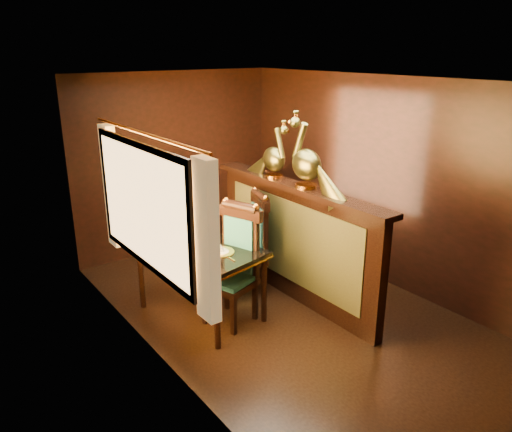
# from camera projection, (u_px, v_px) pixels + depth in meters

# --- Properties ---
(ground) EXTENTS (5.00, 5.00, 0.00)m
(ground) POSITION_uv_depth(u_px,v_px,m) (288.00, 313.00, 5.52)
(ground) COLOR black
(ground) RESTS_ON ground
(room_shell) EXTENTS (3.04, 5.04, 2.52)m
(room_shell) POSITION_uv_depth(u_px,v_px,m) (284.00, 175.00, 4.97)
(room_shell) COLOR black
(room_shell) RESTS_ON ground
(partition) EXTENTS (0.26, 2.70, 1.36)m
(partition) POSITION_uv_depth(u_px,v_px,m) (294.00, 239.00, 5.70)
(partition) COLOR black
(partition) RESTS_ON ground
(dining_table) EXTENTS (1.08, 1.50, 1.00)m
(dining_table) POSITION_uv_depth(u_px,v_px,m) (199.00, 253.00, 5.28)
(dining_table) COLOR black
(dining_table) RESTS_ON ground
(chair_left) EXTENTS (0.60, 0.61, 1.31)m
(chair_left) POSITION_uv_depth(u_px,v_px,m) (237.00, 259.00, 5.25)
(chair_left) COLOR black
(chair_left) RESTS_ON ground
(chair_right) EXTENTS (0.56, 0.58, 1.24)m
(chair_right) POSITION_uv_depth(u_px,v_px,m) (254.00, 240.00, 5.85)
(chair_right) COLOR black
(chair_right) RESTS_ON ground
(peacock_left) EXTENTS (0.25, 0.68, 0.80)m
(peacock_left) POSITION_uv_depth(u_px,v_px,m) (307.00, 151.00, 5.24)
(peacock_left) COLOR #16432A
(peacock_left) RESTS_ON partition
(peacock_right) EXTENTS (0.21, 0.57, 0.68)m
(peacock_right) POSITION_uv_depth(u_px,v_px,m) (274.00, 148.00, 5.68)
(peacock_right) COLOR #16432A
(peacock_right) RESTS_ON partition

